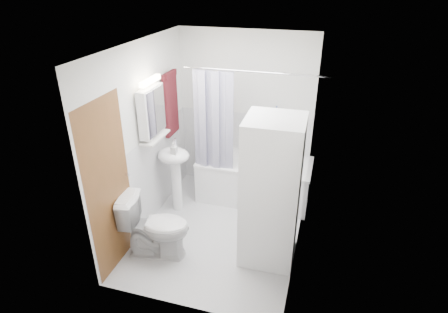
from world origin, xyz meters
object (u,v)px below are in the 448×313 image
(toilet, at_px, (156,227))
(bathtub, at_px, (254,178))
(sink, at_px, (174,165))
(washer_dryer, at_px, (271,192))

(toilet, bearing_deg, bathtub, -38.80)
(bathtub, bearing_deg, sink, -149.55)
(washer_dryer, xyz_separation_m, toilet, (-1.28, -0.35, -0.49))
(washer_dryer, bearing_deg, bathtub, 108.35)
(bathtub, xyz_separation_m, washer_dryer, (0.43, -1.20, 0.54))
(bathtub, height_order, sink, sink)
(sink, relative_size, washer_dryer, 0.59)
(bathtub, relative_size, washer_dryer, 0.92)
(bathtub, bearing_deg, toilet, -118.92)
(bathtub, distance_m, toilet, 1.77)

